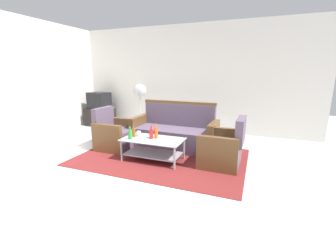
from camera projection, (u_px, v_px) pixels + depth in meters
The scene contains 15 objects.
ground_plane at pixel (136, 172), 3.71m from camera, with size 14.00×14.00×0.00m, color white.
wall_back at pixel (190, 79), 6.15m from camera, with size 6.52×0.12×2.80m.
rug at pixel (161, 157), 4.37m from camera, with size 3.09×2.09×0.01m, color maroon.
couch at pixel (175, 133), 4.88m from camera, with size 1.82×0.79×0.96m.
armchair_left at pixel (115, 135), 4.84m from camera, with size 0.70×0.76×0.85m.
armchair_right at pixel (223, 149), 3.94m from camera, with size 0.71×0.77×0.85m.
coffee_table at pixel (153, 146), 4.16m from camera, with size 1.10×0.60×0.40m.
bottle_orange at pixel (156, 133), 4.15m from camera, with size 0.06×0.06×0.27m.
bottle_red at pixel (151, 134), 4.13m from camera, with size 0.07×0.07×0.24m.
bottle_brown at pixel (134, 132), 4.24m from camera, with size 0.07×0.07×0.23m.
bottle_green at pixel (130, 134), 4.11m from camera, with size 0.07×0.07×0.22m.
cup at pixel (139, 134), 4.28m from camera, with size 0.08×0.08×0.10m, color silver.
tv_stand at pixel (100, 117), 6.90m from camera, with size 0.80×0.50×0.52m, color black.
television at pixel (99, 101), 6.79m from camera, with size 0.66×0.53×0.48m.
pedestal_fan at pixel (140, 93), 6.29m from camera, with size 0.36×0.36×1.27m.
Camera 1 is at (1.75, -3.00, 1.59)m, focal length 24.45 mm.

